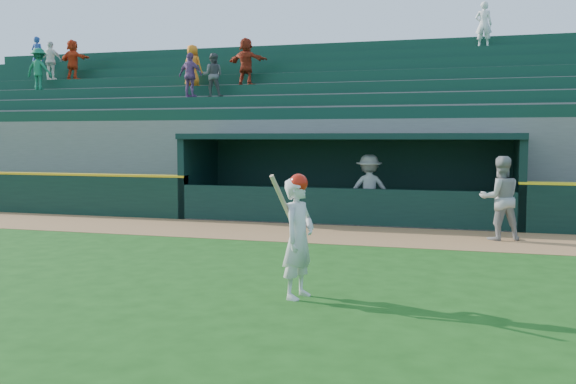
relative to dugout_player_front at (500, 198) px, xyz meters
name	(u,v)px	position (x,y,z in m)	size (l,w,h in m)	color
ground	(262,275)	(-4.03, -5.10, -0.96)	(120.00, 120.00, 0.00)	#184912
warning_track	(326,234)	(-4.03, -0.20, -0.96)	(40.00, 3.00, 0.01)	#9A6A3D
dugout_player_front	(500,198)	(0.00, 0.00, 0.00)	(0.94, 0.73, 1.93)	#999A95
dugout_player_inside	(369,189)	(-3.36, 2.11, -0.02)	(1.22, 0.70, 1.88)	#A8A8A2
dugout	(350,172)	(-4.03, 2.90, 0.39)	(9.40, 2.80, 2.46)	slate
stands	(373,136)	(-4.07, 7.47, 1.43)	(34.50, 6.25, 7.09)	slate
batter_at_plate	(298,236)	(-3.02, -6.41, -0.05)	(0.59, 0.82, 1.85)	silver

